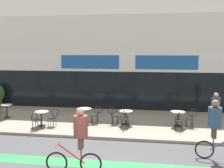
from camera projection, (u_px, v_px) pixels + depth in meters
name	position (u px, v px, depth m)	size (l,w,h in m)	color
sidewalk_slab	(122.00, 122.00, 13.95)	(40.00, 5.50, 0.12)	gray
storefront_facade	(130.00, 63.00, 18.20)	(40.00, 4.06, 6.04)	silver
bike_lane_stripe	(105.00, 165.00, 8.85)	(36.00, 0.70, 0.01)	#2D844C
bistro_table_0	(7.00, 108.00, 14.56)	(0.61, 0.61, 0.73)	black
bistro_table_1	(41.00, 116.00, 12.95)	(0.73, 0.73, 0.73)	black
bistro_table_2	(84.00, 113.00, 13.48)	(0.74, 0.74, 0.76)	black
bistro_table_3	(126.00, 115.00, 13.18)	(0.69, 0.69, 0.71)	black
bistro_table_4	(178.00, 116.00, 12.86)	(0.71, 0.71, 0.75)	black
cafe_chair_0_near	(0.00, 111.00, 13.95)	(0.41, 0.58, 0.90)	black
cafe_chair_1_near	(36.00, 119.00, 12.34)	(0.44, 0.59, 0.90)	black
cafe_chair_1_side	(53.00, 116.00, 12.85)	(0.59, 0.44, 0.90)	black
cafe_chair_2_near	(81.00, 116.00, 12.86)	(0.44, 0.59, 0.90)	black
cafe_chair_2_side	(96.00, 113.00, 13.40)	(0.60, 0.45, 0.90)	black
cafe_chair_3_near	(124.00, 118.00, 12.57)	(0.45, 0.60, 0.90)	black
cafe_chair_3_side	(114.00, 114.00, 13.27)	(0.58, 0.41, 0.90)	black
cafe_chair_4_near	(179.00, 119.00, 12.25)	(0.41, 0.58, 0.90)	black
cafe_chair_4_side	(191.00, 117.00, 12.77)	(0.59, 0.44, 0.90)	black
cyclist_1	(79.00, 136.00, 8.04)	(1.78, 0.53, 2.13)	black
cyclist_2	(216.00, 125.00, 9.12)	(1.70, 0.54, 2.15)	black
pedestrian_near_end	(216.00, 106.00, 13.16)	(0.43, 0.43, 1.63)	#4C3D2D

